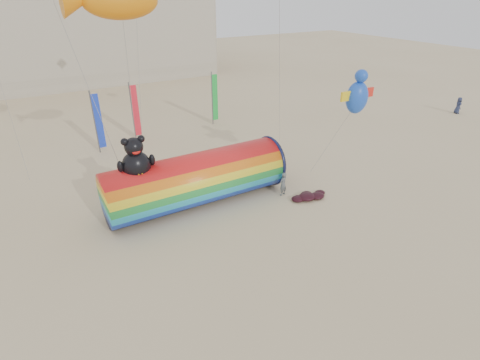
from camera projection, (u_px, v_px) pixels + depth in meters
ground at (246, 230)px, 21.44m from camera, size 160.00×160.00×0.00m
windsock_assembly at (196, 178)px, 23.37m from camera, size 11.41×3.48×5.26m
kite_handler at (283, 184)px, 24.65m from camera, size 0.68×0.55×1.63m
fabric_bundle at (309, 196)px, 24.50m from camera, size 2.62×1.35×0.41m
festival_banners at (153, 109)px, 33.30m from camera, size 12.09×1.82×5.20m
flying_kites at (155, 8)px, 17.53m from camera, size 19.89×13.52×10.57m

